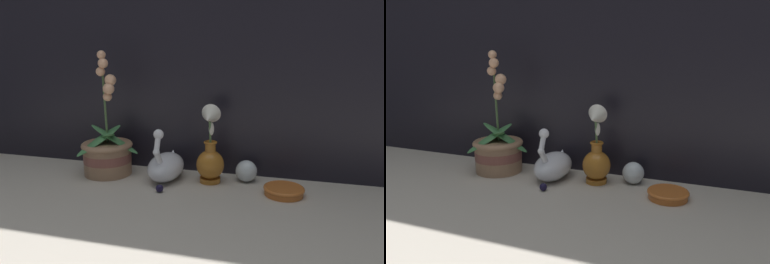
# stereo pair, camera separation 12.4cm
# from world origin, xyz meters

# --- Properties ---
(ground_plane) EXTENTS (2.80, 2.80, 0.00)m
(ground_plane) POSITION_xyz_m (0.00, 0.00, 0.00)
(ground_plane) COLOR #BCB2A3
(window_backdrop) EXTENTS (2.80, 0.03, 1.20)m
(window_backdrop) POSITION_xyz_m (0.00, 0.27, 0.60)
(window_backdrop) COLOR black
(window_backdrop) RESTS_ON ground_plane
(orchid_potted_plant) EXTENTS (0.23, 0.22, 0.44)m
(orchid_potted_plant) POSITION_xyz_m (-0.31, 0.14, 0.08)
(orchid_potted_plant) COLOR #9E7556
(orchid_potted_plant) RESTS_ON ground_plane
(swan_figurine) EXTENTS (0.12, 0.21, 0.19)m
(swan_figurine) POSITION_xyz_m (-0.09, 0.14, 0.05)
(swan_figurine) COLOR white
(swan_figurine) RESTS_ON ground_plane
(blue_vase) EXTENTS (0.10, 0.11, 0.27)m
(blue_vase) POSITION_xyz_m (0.07, 0.15, 0.10)
(blue_vase) COLOR #B26B23
(blue_vase) RESTS_ON ground_plane
(glass_sphere) EXTENTS (0.07, 0.07, 0.07)m
(glass_sphere) POSITION_xyz_m (0.19, 0.19, 0.04)
(glass_sphere) COLOR silver
(glass_sphere) RESTS_ON ground_plane
(amber_dish) EXTENTS (0.13, 0.13, 0.03)m
(amber_dish) POSITION_xyz_m (0.32, 0.10, 0.02)
(amber_dish) COLOR #C66628
(amber_dish) RESTS_ON ground_plane
(glass_bauble) EXTENTS (0.02, 0.02, 0.02)m
(glass_bauble) POSITION_xyz_m (-0.07, 0.02, 0.01)
(glass_bauble) COLOR #191433
(glass_bauble) RESTS_ON ground_plane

